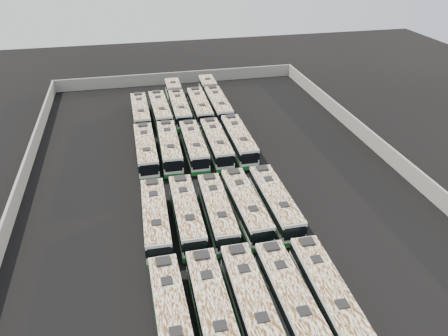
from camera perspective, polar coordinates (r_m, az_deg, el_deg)
ground at (r=52.30m, az=-0.88°, el=-1.55°), size 140.00×140.00×0.00m
perimeter_wall at (r=51.74m, az=-0.89°, el=-0.51°), size 45.20×73.20×2.20m
bus_front_far_left at (r=34.20m, az=-6.81°, el=-18.86°), size 2.56×11.23×3.15m
bus_front_left at (r=34.28m, az=-1.44°, el=-18.32°), size 2.46×11.52×3.24m
bus_front_center at (r=34.83m, az=3.63°, el=-17.40°), size 2.50×11.49×3.23m
bus_front_right at (r=35.56m, az=8.64°, el=-16.61°), size 2.49×11.25×3.16m
bus_front_far_right at (r=36.56m, az=13.26°, el=-15.61°), size 2.63×11.22×3.14m
bus_midfront_far_left at (r=43.54m, az=-8.91°, el=-6.59°), size 2.67×11.34×3.18m
bus_midfront_left at (r=43.82m, az=-4.89°, el=-6.04°), size 2.51×11.25×3.16m
bus_midfront_center at (r=44.08m, az=-0.88°, el=-5.72°), size 2.58×11.09×3.11m
bus_midfront_right at (r=44.84m, az=2.84°, el=-5.00°), size 2.66×11.39×3.19m
bus_midfront_far_right at (r=45.65m, az=6.70°, el=-4.48°), size 2.42×11.39×3.21m
bus_midback_far_left at (r=56.30m, az=-10.15°, el=2.29°), size 2.43×11.43×3.22m
bus_midback_left at (r=56.68m, az=-7.14°, el=2.72°), size 2.67×11.39×3.19m
bus_midback_center at (r=56.79m, az=-3.96°, el=2.90°), size 2.45×11.09×3.12m
bus_midback_right at (r=57.25m, az=-0.99°, el=3.22°), size 2.44×11.18×3.14m
bus_midback_far_right at (r=58.00m, az=1.93°, el=3.63°), size 2.57×11.55×3.25m
bus_back_far_left at (r=67.92m, az=-10.83°, el=7.08°), size 2.43×11.11×3.12m
bus_back_left at (r=68.05m, az=-8.31°, el=7.38°), size 2.66×11.38×3.19m
bus_back_center at (r=71.10m, az=-6.09°, el=8.50°), size 2.58×17.42×3.15m
bus_back_right at (r=68.73m, az=-3.18°, el=7.90°), size 2.63×11.52×3.23m
bus_back_far_right at (r=72.09m, az=-1.22°, el=9.00°), size 2.64×17.83×3.23m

